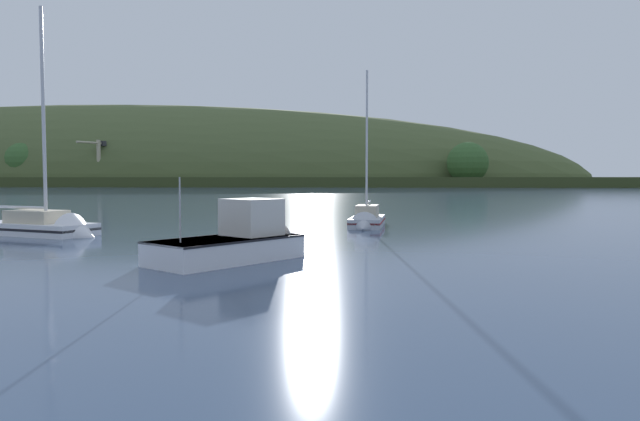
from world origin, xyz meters
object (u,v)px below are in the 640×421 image
(sailboat_midwater_white, at_px, (46,232))
(fishing_boat_moored, at_px, (240,245))
(dockside_crane, at_px, (97,164))
(sailboat_far_left, at_px, (365,223))

(sailboat_midwater_white, bearing_deg, fishing_boat_moored, -14.42)
(dockside_crane, distance_m, fishing_boat_moored, 200.10)
(fishing_boat_moored, bearing_deg, sailboat_midwater_white, 91.92)
(sailboat_far_left, distance_m, fishing_boat_moored, 17.05)
(sailboat_midwater_white, xyz_separation_m, sailboat_far_left, (19.05, 5.71, 0.13))
(dockside_crane, height_order, sailboat_midwater_white, dockside_crane)
(dockside_crane, height_order, fishing_boat_moored, dockside_crane)
(dockside_crane, height_order, sailboat_far_left, dockside_crane)
(dockside_crane, distance_m, sailboat_far_left, 188.26)
(fishing_boat_moored, bearing_deg, dockside_crane, 62.48)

